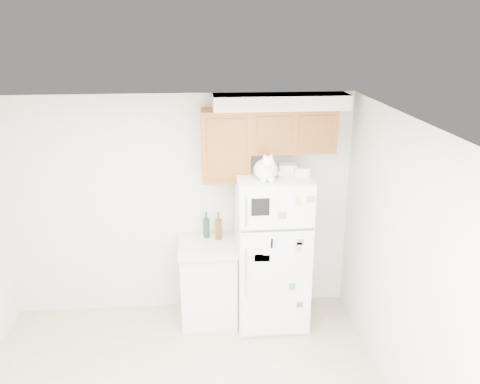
{
  "coord_description": "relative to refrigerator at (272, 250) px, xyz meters",
  "views": [
    {
      "loc": [
        0.19,
        -3.35,
        3.23
      ],
      "look_at": [
        0.63,
        1.55,
        1.55
      ],
      "focal_mm": 38.0,
      "sensor_mm": 36.0,
      "label": 1
    }
  ],
  "objects": [
    {
      "name": "room_shell",
      "position": [
        -0.86,
        -1.36,
        0.82
      ],
      "size": [
        3.84,
        4.04,
        2.52
      ],
      "color": "silver",
      "rests_on": "ground_plane"
    },
    {
      "name": "bottle_amber",
      "position": [
        -0.56,
        0.2,
        0.23
      ],
      "size": [
        0.07,
        0.07,
        0.32
      ],
      "primitive_type": null,
      "color": "#593814",
      "rests_on": "base_counter"
    },
    {
      "name": "base_counter",
      "position": [
        -0.69,
        0.07,
        -0.39
      ],
      "size": [
        0.64,
        0.64,
        0.92
      ],
      "color": "white",
      "rests_on": "ground_plane"
    },
    {
      "name": "storage_box_front",
      "position": [
        0.28,
        -0.04,
        0.89
      ],
      "size": [
        0.16,
        0.12,
        0.09
      ],
      "primitive_type": "cube",
      "rotation": [
        0.0,
        0.0,
        0.07
      ],
      "color": "white",
      "rests_on": "refrigerator"
    },
    {
      "name": "refrigerator",
      "position": [
        0.0,
        0.0,
        0.0
      ],
      "size": [
        0.76,
        0.78,
        1.7
      ],
      "color": "white",
      "rests_on": "ground_plane"
    },
    {
      "name": "storage_box_back",
      "position": [
        0.16,
        0.05,
        0.9
      ],
      "size": [
        0.19,
        0.15,
        0.1
      ],
      "primitive_type": "cube",
      "rotation": [
        0.0,
        0.0,
        -0.12
      ],
      "color": "white",
      "rests_on": "refrigerator"
    },
    {
      "name": "bottle_green",
      "position": [
        -0.7,
        0.26,
        0.22
      ],
      "size": [
        0.07,
        0.07,
        0.3
      ],
      "primitive_type": null,
      "color": "#19381E",
      "rests_on": "base_counter"
    },
    {
      "name": "cat",
      "position": [
        -0.09,
        -0.14,
        0.96
      ],
      "size": [
        0.3,
        0.43,
        0.31
      ],
      "color": "white",
      "rests_on": "refrigerator"
    }
  ]
}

